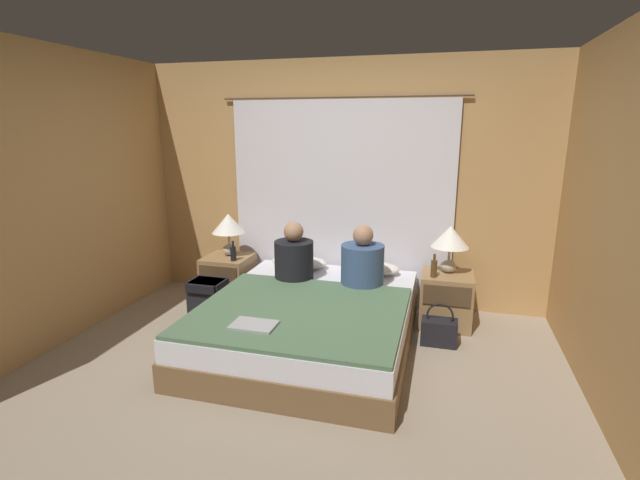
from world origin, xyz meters
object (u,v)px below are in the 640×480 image
(pillow_right, at_px, (370,268))
(lamp_right, at_px, (450,239))
(bed, at_px, (310,322))
(beer_bottle_on_right_stand, at_px, (434,268))
(pillow_left, at_px, (299,262))
(person_left_in_bed, at_px, (294,257))
(beer_bottle_on_left_stand, at_px, (233,253))
(handbag_on_floor, at_px, (439,331))
(nightstand_left, at_px, (229,279))
(nightstand_right, at_px, (446,299))
(backpack_on_floor, at_px, (208,298))
(laptop_on_bed, at_px, (254,325))
(person_right_in_bed, at_px, (362,263))
(lamp_left, at_px, (229,226))

(pillow_right, bearing_deg, lamp_right, -5.06)
(bed, relative_size, beer_bottle_on_right_stand, 9.68)
(lamp_right, bearing_deg, bed, -145.28)
(pillow_left, height_order, person_left_in_bed, person_left_in_bed)
(bed, bearing_deg, beer_bottle_on_left_stand, 148.97)
(lamp_right, xyz_separation_m, pillow_right, (-0.75, 0.07, -0.36))
(handbag_on_floor, bearing_deg, person_left_in_bed, 172.08)
(nightstand_left, distance_m, beer_bottle_on_left_stand, 0.37)
(nightstand_right, distance_m, beer_bottle_on_left_stand, 2.15)
(beer_bottle_on_left_stand, xyz_separation_m, backpack_on_floor, (-0.09, -0.41, -0.35))
(pillow_left, xyz_separation_m, laptop_on_bed, (0.15, -1.53, -0.02))
(laptop_on_bed, bearing_deg, handbag_on_floor, 36.46)
(pillow_left, bearing_deg, handbag_on_floor, -21.43)
(laptop_on_bed, bearing_deg, person_right_in_bed, 63.07)
(bed, relative_size, person_right_in_bed, 3.65)
(lamp_left, xyz_separation_m, beer_bottle_on_right_stand, (2.12, -0.18, -0.23))
(pillow_left, relative_size, beer_bottle_on_left_stand, 2.85)
(person_right_in_bed, bearing_deg, pillow_right, 88.39)
(bed, distance_m, beer_bottle_on_right_stand, 1.23)
(handbag_on_floor, bearing_deg, laptop_on_bed, -143.54)
(pillow_right, xyz_separation_m, person_right_in_bed, (-0.01, -0.38, 0.16))
(nightstand_right, bearing_deg, pillow_right, 170.44)
(nightstand_left, relative_size, beer_bottle_on_right_stand, 2.31)
(nightstand_left, distance_m, beer_bottle_on_right_stand, 2.15)
(nightstand_right, height_order, pillow_right, pillow_right)
(nightstand_left, bearing_deg, lamp_right, 1.53)
(lamp_right, distance_m, person_right_in_bed, 0.85)
(lamp_right, relative_size, person_left_in_bed, 0.79)
(pillow_right, distance_m, person_right_in_bed, 0.41)
(bed, height_order, beer_bottle_on_right_stand, beer_bottle_on_right_stand)
(bed, relative_size, lamp_right, 4.68)
(handbag_on_floor, bearing_deg, person_right_in_bed, 165.02)
(nightstand_right, xyz_separation_m, backpack_on_floor, (-2.21, -0.53, -0.02))
(backpack_on_floor, bearing_deg, person_right_in_bed, 10.82)
(nightstand_left, bearing_deg, laptop_on_bed, -57.34)
(pillow_right, bearing_deg, person_right_in_bed, -91.61)
(nightstand_right, height_order, lamp_right, lamp_right)
(person_left_in_bed, relative_size, laptop_on_bed, 1.75)
(bed, xyz_separation_m, beer_bottle_on_left_stand, (-1.00, 0.60, 0.38))
(backpack_on_floor, bearing_deg, bed, -10.14)
(person_right_in_bed, bearing_deg, lamp_left, 168.20)
(person_left_in_bed, height_order, backpack_on_floor, person_left_in_bed)
(lamp_right, bearing_deg, handbag_on_floor, -95.45)
(bed, height_order, pillow_right, pillow_right)
(pillow_right, relative_size, beer_bottle_on_right_stand, 2.74)
(handbag_on_floor, bearing_deg, nightstand_left, 168.65)
(nightstand_left, height_order, nightstand_right, same)
(laptop_on_bed, xyz_separation_m, backpack_on_floor, (-0.86, 0.88, -0.21))
(nightstand_right, height_order, person_left_in_bed, person_left_in_bed)
(nightstand_left, bearing_deg, person_left_in_bed, -16.87)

